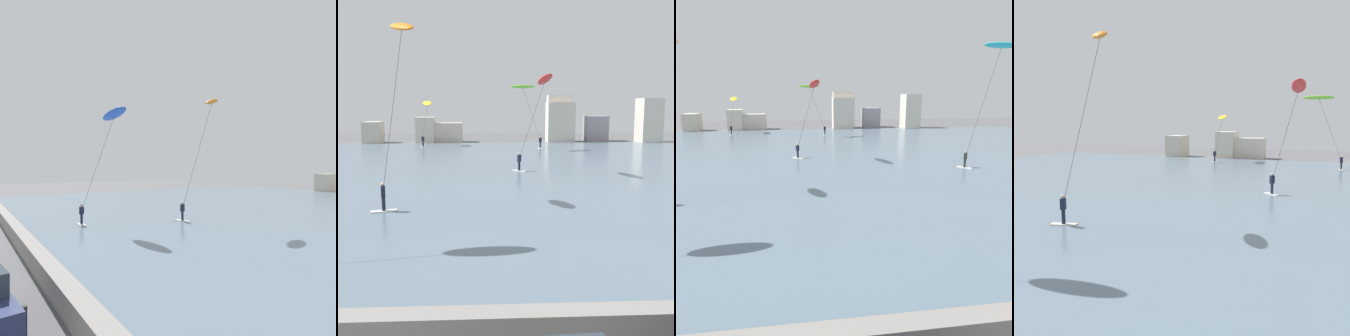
{
  "view_description": "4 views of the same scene",
  "coord_description": "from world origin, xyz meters",
  "views": [
    {
      "loc": [
        11.78,
        1.53,
        4.79
      ],
      "look_at": [
        -2.89,
        11.06,
        4.68
      ],
      "focal_mm": 33.78,
      "sensor_mm": 36.0,
      "label": 1
    },
    {
      "loc": [
        -4.33,
        -4.84,
        5.95
      ],
      "look_at": [
        -3.36,
        14.39,
        2.91
      ],
      "focal_mm": 43.29,
      "sensor_mm": 36.0,
      "label": 2
    },
    {
      "loc": [
        -0.74,
        -2.3,
        7.09
      ],
      "look_at": [
        1.24,
        12.06,
        3.45
      ],
      "focal_mm": 31.99,
      "sensor_mm": 36.0,
      "label": 3
    },
    {
      "loc": [
        4.1,
        0.37,
        5.64
      ],
      "look_at": [
        -3.54,
        18.22,
        3.34
      ],
      "focal_mm": 42.85,
      "sensor_mm": 36.0,
      "label": 4
    }
  ],
  "objects": [
    {
      "name": "kitesurfer_yellow",
      "position": [
        -12.54,
        53.24,
        5.76
      ],
      "size": [
        2.22,
        4.65,
        6.55
      ],
      "color": "silver",
      "rests_on": "water_bay"
    },
    {
      "name": "water_bay",
      "position": [
        0.0,
        31.11,
        0.05
      ],
      "size": [
        84.0,
        52.0,
        0.1
      ],
      "primitive_type": "cube",
      "color": "slate",
      "rests_on": "ground"
    },
    {
      "name": "kitesurfer_orange",
      "position": [
        -9.21,
        19.31,
        9.17
      ],
      "size": [
        2.73,
        4.3,
        10.84
      ],
      "color": "silver",
      "rests_on": "water_bay"
    },
    {
      "name": "kitesurfer_red",
      "position": [
        0.35,
        28.92,
        7.21
      ],
      "size": [
        3.29,
        3.87,
        8.42
      ],
      "color": "silver",
      "rests_on": "water_bay"
    },
    {
      "name": "kitesurfer_lime",
      "position": [
        0.62,
        47.07,
        7.61
      ],
      "size": [
        4.67,
        3.97,
        8.35
      ],
      "color": "silver",
      "rests_on": "water_bay"
    }
  ]
}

